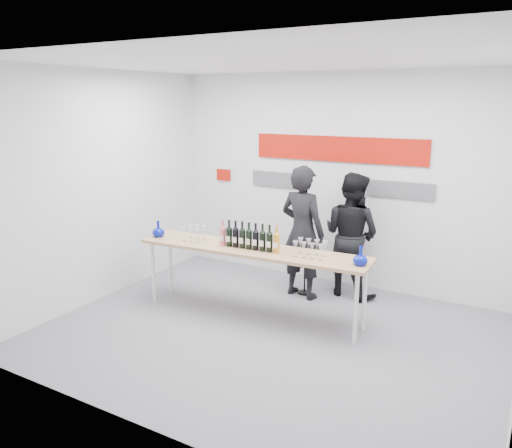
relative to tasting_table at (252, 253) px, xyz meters
name	(u,v)px	position (x,y,z in m)	size (l,w,h in m)	color
ground	(270,334)	(0.44, -0.35, -0.80)	(5.00, 5.00, 0.00)	slate
back_wall	(337,181)	(0.44, 1.65, 0.70)	(5.00, 0.04, 3.00)	silver
signage	(333,159)	(0.38, 1.62, 1.00)	(3.38, 0.02, 0.79)	#AD1207
tasting_table	(252,253)	(0.00, 0.00, 0.00)	(2.93, 0.76, 0.87)	tan
wine_bottles	(249,236)	(-0.02, -0.04, 0.23)	(0.80, 0.13, 0.33)	#CC5966
decanter_left	(158,229)	(-1.33, -0.14, 0.17)	(0.16, 0.16, 0.21)	#071592
decanter_right	(361,256)	(1.34, 0.03, 0.17)	(0.16, 0.16, 0.21)	#071592
glasses_left	(194,233)	(-0.82, -0.05, 0.16)	(0.27, 0.24, 0.18)	silver
glasses_right	(310,249)	(0.74, 0.05, 0.16)	(0.37, 0.24, 0.18)	silver
presenter_left	(302,232)	(0.26, 0.89, 0.10)	(0.66, 0.43, 1.80)	black
presenter_right	(351,235)	(0.81, 1.27, 0.04)	(0.82, 0.64, 1.69)	black
mic_stand	(305,259)	(0.27, 0.98, -0.31)	(0.19, 0.19, 1.62)	black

